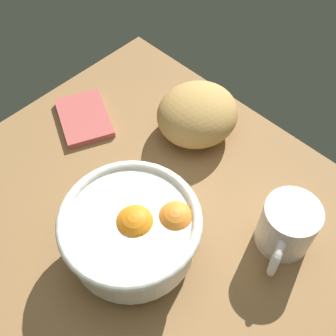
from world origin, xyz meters
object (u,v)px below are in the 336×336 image
mug (287,227)px  napkin_folded (84,118)px  bread_loaf (197,114)px  fruit_bowl (134,230)px

mug → napkin_folded: bearing=7.4°
bread_loaf → mug: size_ratio=1.23×
fruit_bowl → mug: bearing=-132.0°
fruit_bowl → bread_loaf: bearing=-68.3°
napkin_folded → mug: (-44.52, -5.81, 4.04)cm
napkin_folded → mug: mug is taller
bread_loaf → napkin_folded: bread_loaf is taller
fruit_bowl → bread_loaf: (10.36, -25.99, -1.94)cm
bread_loaf → mug: same height
fruit_bowl → napkin_folded: (28.46, -12.02, -6.01)cm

